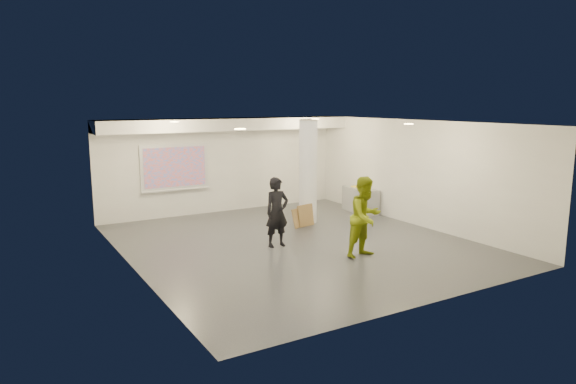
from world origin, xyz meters
TOP-DOWN VIEW (x-y plane):
  - floor at (0.00, 0.00)m, footprint 8.00×9.00m
  - ceiling at (0.00, 0.00)m, footprint 8.00×9.00m
  - wall_back at (0.00, 4.50)m, footprint 8.00×0.01m
  - wall_front at (0.00, -4.50)m, footprint 8.00×0.01m
  - wall_left at (-4.00, 0.00)m, footprint 0.01×9.00m
  - wall_right at (4.00, 0.00)m, footprint 0.01×9.00m
  - soffit_band at (0.00, 3.95)m, footprint 8.00×1.10m
  - downlight_nw at (-2.20, 2.50)m, footprint 0.22×0.22m
  - downlight_ne at (2.20, 2.50)m, footprint 0.22×0.22m
  - downlight_sw at (-2.20, -1.50)m, footprint 0.22×0.22m
  - downlight_se at (2.20, -1.50)m, footprint 0.22×0.22m
  - column at (1.50, 1.80)m, footprint 0.52×0.52m
  - projection_screen at (-1.60, 4.45)m, footprint 2.10×0.13m
  - credenza at (3.72, 2.14)m, footprint 0.67×1.38m
  - postit_pad at (3.73, 2.32)m, footprint 0.30×0.37m
  - cardboard_back at (0.96, 1.42)m, footprint 0.53×0.36m
  - cardboard_front at (1.19, 1.43)m, footprint 0.58×0.26m
  - woman at (-0.52, 0.04)m, footprint 0.63×0.43m
  - man at (0.80, -1.71)m, footprint 0.99×0.82m

SIDE VIEW (x-z plane):
  - floor at x=0.00m, z-range -0.01..0.01m
  - cardboard_back at x=0.96m, z-range 0.00..0.54m
  - cardboard_front at x=1.19m, z-range 0.00..0.62m
  - credenza at x=3.72m, z-range 0.00..0.78m
  - postit_pad at x=3.73m, z-range 0.78..0.81m
  - woman at x=-0.52m, z-range 0.00..1.71m
  - man at x=0.80m, z-range 0.00..1.85m
  - wall_back at x=0.00m, z-range 0.00..3.00m
  - wall_front at x=0.00m, z-range 0.00..3.00m
  - wall_left at x=-4.00m, z-range 0.00..3.00m
  - wall_right at x=4.00m, z-range 0.00..3.00m
  - column at x=1.50m, z-range 0.00..3.00m
  - projection_screen at x=-1.60m, z-range 0.82..2.24m
  - soffit_band at x=0.00m, z-range 2.64..3.00m
  - downlight_nw at x=-2.20m, z-range 2.97..2.99m
  - downlight_ne at x=2.20m, z-range 2.97..2.99m
  - downlight_sw at x=-2.20m, z-range 2.97..2.99m
  - downlight_se at x=2.20m, z-range 2.97..2.99m
  - ceiling at x=0.00m, z-range 3.00..3.00m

